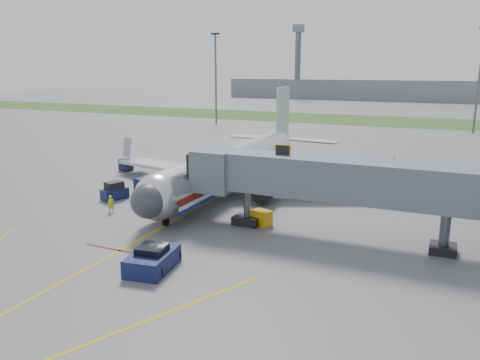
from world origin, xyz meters
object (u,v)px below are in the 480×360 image
at_px(airliner, 234,165).
at_px(ramp_worker, 111,204).
at_px(baggage_tug, 115,191).
at_px(belt_loader, 167,203).
at_px(pushback_tug, 153,260).

distance_m(airliner, ramp_worker, 13.94).
distance_m(baggage_tug, belt_loader, 6.55).
distance_m(pushback_tug, ramp_worker, 13.65).
distance_m(airliner, belt_loader, 9.71).
distance_m(pushback_tug, belt_loader, 13.47).
bearing_deg(ramp_worker, belt_loader, 3.95).
xyz_separation_m(airliner, pushback_tug, (4.00, -20.94, -1.97)).
relative_size(airliner, baggage_tug, 12.63).
bearing_deg(pushback_tug, belt_loader, 118.78).
xyz_separation_m(airliner, ramp_worker, (-6.48, -12.20, -1.87)).
xyz_separation_m(baggage_tug, belt_loader, (6.52, -0.60, -0.29)).
relative_size(baggage_tug, belt_loader, 0.68).
bearing_deg(belt_loader, airliner, 74.76).
bearing_deg(pushback_tug, baggage_tug, 136.36).
relative_size(airliner, belt_loader, 8.54).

